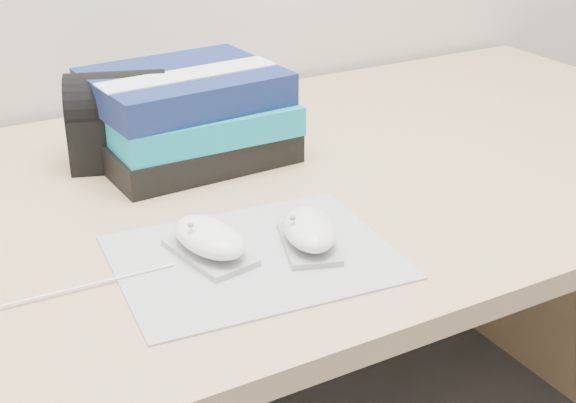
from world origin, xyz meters
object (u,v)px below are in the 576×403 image
desk (265,293)px  mouse_rear (209,240)px  book_stack (188,115)px  pouch (119,120)px  mouse_front (309,231)px

desk → mouse_rear: (-0.19, -0.23, 0.26)m
desk → book_stack: size_ratio=5.66×
book_stack → pouch: pouch is taller
pouch → mouse_rear: bearing=-91.1°
mouse_front → pouch: size_ratio=0.74×
desk → pouch: (-0.19, 0.10, 0.30)m
mouse_front → pouch: pouch is taller
mouse_front → book_stack: size_ratio=0.44×
desk → pouch: size_ratio=9.56×
mouse_rear → mouse_front: bearing=-18.4°
mouse_rear → pouch: bearing=88.9°
book_stack → mouse_rear: bearing=-109.0°
mouse_rear → mouse_front: (0.11, -0.04, -0.00)m
mouse_rear → pouch: size_ratio=0.74×
mouse_front → desk: bearing=73.2°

